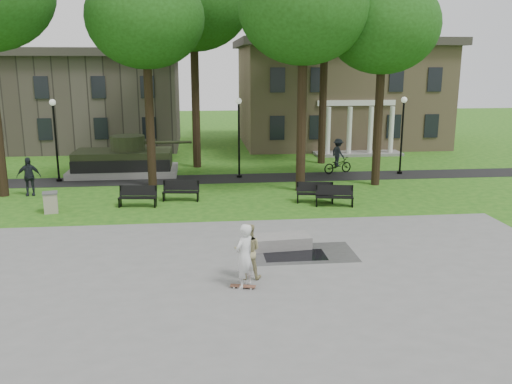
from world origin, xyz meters
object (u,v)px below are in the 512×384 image
at_px(friend_watching, 248,251).
at_px(park_bench_0, 138,196).
at_px(concrete_block, 280,242).
at_px(trash_bin, 51,202).
at_px(cyclist, 338,159).
at_px(skateboarder, 244,256).

bearing_deg(friend_watching, park_bench_0, -55.36).
distance_m(concrete_block, trash_bin, 11.42).
xyz_separation_m(friend_watching, cyclist, (7.18, 16.34, -0.03)).
bearing_deg(concrete_block, friend_watching, -117.75).
relative_size(concrete_block, skateboarder, 1.09).
relative_size(cyclist, trash_bin, 2.26).
bearing_deg(cyclist, trash_bin, 95.84).
distance_m(cyclist, park_bench_0, 13.46).
bearing_deg(friend_watching, trash_bin, -37.05).
bearing_deg(skateboarder, concrete_block, -159.31).
bearing_deg(concrete_block, cyclist, 67.15).
relative_size(concrete_block, park_bench_0, 1.19).
bearing_deg(cyclist, concrete_block, 136.93).
bearing_deg(skateboarder, cyclist, -157.66).
bearing_deg(park_bench_0, trash_bin, -163.00).
height_order(skateboarder, park_bench_0, skateboarder).
bearing_deg(concrete_block, park_bench_0, 131.25).
xyz_separation_m(friend_watching, park_bench_0, (-4.39, 9.48, -0.40)).
bearing_deg(park_bench_0, concrete_block, -41.85).
xyz_separation_m(park_bench_0, trash_bin, (-3.86, -0.69, -0.04)).
bearing_deg(friend_watching, cyclist, -103.95).
bearing_deg(skateboarder, park_bench_0, -111.89).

